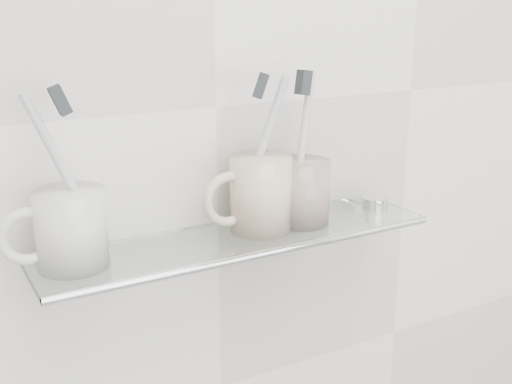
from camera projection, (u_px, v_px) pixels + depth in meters
wall_back at (216, 107)px, 0.80m from camera, size 2.50×0.00×2.50m
shelf_glass at (240, 239)px, 0.79m from camera, size 0.50×0.12×0.01m
shelf_rail at (263, 254)px, 0.74m from camera, size 0.50×0.01×0.01m
bracket_left at (59, 267)px, 0.73m from camera, size 0.02×0.03×0.02m
bracket_right at (353, 210)px, 0.93m from camera, size 0.02×0.03×0.02m
mug_left at (71, 229)px, 0.68m from camera, size 0.08×0.08×0.09m
mug_left_handle at (28, 236)px, 0.66m from camera, size 0.06×0.01×0.06m
toothbrush_left at (67, 177)px, 0.67m from camera, size 0.08×0.03×0.18m
bristles_left at (60, 100)px, 0.64m from camera, size 0.02×0.03×0.03m
mug_center at (261, 194)px, 0.79m from camera, size 0.10×0.10×0.10m
mug_center_handle at (229, 199)px, 0.77m from camera, size 0.07×0.01×0.07m
toothbrush_center at (261, 152)px, 0.78m from camera, size 0.07×0.03×0.18m
bristles_center at (261, 86)px, 0.75m from camera, size 0.03×0.03×0.03m
mug_right at (301, 192)px, 0.82m from camera, size 0.10×0.10×0.08m
mug_right_handle at (272, 197)px, 0.80m from camera, size 0.06×0.01×0.06m
toothbrush_right at (302, 147)px, 0.81m from camera, size 0.04×0.02×0.19m
bristles_right at (303, 83)px, 0.78m from camera, size 0.02×0.03×0.03m
chrome_cap at (375, 202)px, 0.89m from camera, size 0.04×0.04×0.02m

